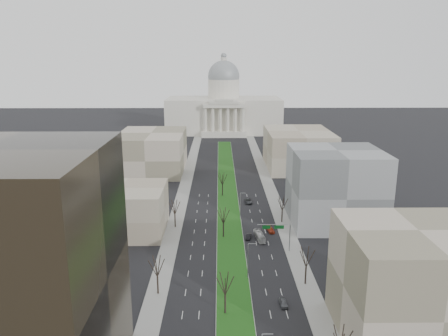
{
  "coord_description": "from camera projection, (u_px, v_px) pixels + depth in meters",
  "views": [
    {
      "loc": [
        -3.12,
        -41.38,
        52.5
      ],
      "look_at": [
        -1.46,
        113.88,
        12.74
      ],
      "focal_mm": 35.0,
      "sensor_mm": 36.0,
      "label": 1
    }
  ],
  "objects": [
    {
      "name": "capitol",
      "position": [
        224.0,
        109.0,
        310.25
      ],
      "size": [
        80.0,
        46.0,
        55.0
      ],
      "color": "beige",
      "rests_on": "ground"
    },
    {
      "name": "tree_left_mid",
      "position": [
        157.0,
        266.0,
        97.73
      ],
      "size": [
        5.4,
        5.4,
        9.72
      ],
      "color": "black",
      "rests_on": "ground"
    },
    {
      "name": "car_black",
      "position": [
        249.0,
        236.0,
        129.5
      ],
      "size": [
        2.05,
        4.22,
        1.33
      ],
      "primitive_type": "imported",
      "rotation": [
        0.0,
        0.0,
        -0.16
      ],
      "color": "black",
      "rests_on": "ground"
    },
    {
      "name": "building_beige_left",
      "position": [
        122.0,
        210.0,
        133.4
      ],
      "size": [
        26.0,
        22.0,
        14.0
      ],
      "primitive_type": "cube",
      "color": "tan",
      "rests_on": "ground"
    },
    {
      "name": "tree_median_a",
      "position": [
        225.0,
        283.0,
        90.13
      ],
      "size": [
        5.4,
        5.4,
        9.72
      ],
      "color": "black",
      "rests_on": "ground"
    },
    {
      "name": "car_red",
      "position": [
        270.0,
        230.0,
        134.53
      ],
      "size": [
        2.62,
        4.88,
        1.34
      ],
      "primitive_type": "imported",
      "rotation": [
        0.0,
        0.0,
        0.17
      ],
      "color": "maroon",
      "rests_on": "ground"
    },
    {
      "name": "building_tan_right",
      "position": [
        412.0,
        285.0,
        81.76
      ],
      "size": [
        26.0,
        24.0,
        22.0
      ],
      "primitive_type": "cube",
      "color": "gray",
      "rests_on": "ground"
    },
    {
      "name": "median",
      "position": [
        228.0,
        196.0,
        168.38
      ],
      "size": [
        8.0,
        222.03,
        0.2
      ],
      "color": "#999993",
      "rests_on": "ground"
    },
    {
      "name": "tree_right_mid",
      "position": [
        307.0,
        257.0,
        101.92
      ],
      "size": [
        5.52,
        5.52,
        9.94
      ],
      "color": "black",
      "rests_on": "ground"
    },
    {
      "name": "tree_median_c",
      "position": [
        222.0,
        179.0,
        167.63
      ],
      "size": [
        5.4,
        5.4,
        9.72
      ],
      "color": "black",
      "rests_on": "ground"
    },
    {
      "name": "sidewalk_right",
      "position": [
        281.0,
        219.0,
        145.33
      ],
      "size": [
        5.0,
        330.0,
        0.15
      ],
      "primitive_type": "cube",
      "color": "gray",
      "rests_on": "ground"
    },
    {
      "name": "tree_median_b",
      "position": [
        223.0,
        215.0,
        128.88
      ],
      "size": [
        5.4,
        5.4,
        9.72
      ],
      "color": "black",
      "rests_on": "ground"
    },
    {
      "name": "car_grey_far",
      "position": [
        248.0,
        201.0,
        161.04
      ],
      "size": [
        2.72,
        5.4,
        1.46
      ],
      "primitive_type": "imported",
      "rotation": [
        0.0,
        0.0,
        0.06
      ],
      "color": "#414448",
      "rests_on": "ground"
    },
    {
      "name": "ground",
      "position": [
        228.0,
        196.0,
        169.39
      ],
      "size": [
        600.0,
        600.0,
        0.0
      ],
      "primitive_type": "plane",
      "color": "black",
      "rests_on": "ground"
    },
    {
      "name": "streetlamp_median_b",
      "position": [
        248.0,
        260.0,
        105.27
      ],
      "size": [
        1.9,
        0.2,
        9.16
      ],
      "color": "gray",
      "rests_on": "ground"
    },
    {
      "name": "streetlamp_median_c",
      "position": [
        240.0,
        205.0,
        144.02
      ],
      "size": [
        1.9,
        0.2,
        9.16
      ],
      "color": "gray",
      "rests_on": "ground"
    },
    {
      "name": "mast_arm_signs",
      "position": [
        280.0,
        231.0,
        119.6
      ],
      "size": [
        9.12,
        0.24,
        8.09
      ],
      "color": "gray",
      "rests_on": "ground"
    },
    {
      "name": "box_van",
      "position": [
        260.0,
        236.0,
        128.71
      ],
      "size": [
        2.88,
        8.02,
        2.18
      ],
      "primitive_type": "imported",
      "rotation": [
        0.0,
        0.0,
        0.14
      ],
      "color": "silver",
      "rests_on": "ground"
    },
    {
      "name": "building_far_right",
      "position": [
        298.0,
        149.0,
        211.11
      ],
      "size": [
        30.0,
        40.0,
        18.0
      ],
      "primitive_type": "cube",
      "color": "tan",
      "rests_on": "ground"
    },
    {
      "name": "tree_left_far",
      "position": [
        175.0,
        207.0,
        136.51
      ],
      "size": [
        5.28,
        5.28,
        9.5
      ],
      "color": "black",
      "rests_on": "ground"
    },
    {
      "name": "building_grey_right",
      "position": [
        335.0,
        187.0,
        139.64
      ],
      "size": [
        28.0,
        26.0,
        24.0
      ],
      "primitive_type": "cube",
      "color": "slate",
      "rests_on": "ground"
    },
    {
      "name": "building_far_left",
      "position": [
        152.0,
        152.0,
        205.54
      ],
      "size": [
        30.0,
        40.0,
        18.0
      ],
      "primitive_type": "cube",
      "color": "gray",
      "rests_on": "ground"
    },
    {
      "name": "car_grey_near",
      "position": [
        283.0,
        303.0,
        94.67
      ],
      "size": [
        1.78,
        3.96,
        1.32
      ],
      "primitive_type": "imported",
      "rotation": [
        0.0,
        0.0,
        0.06
      ],
      "color": "#4D5055",
      "rests_on": "ground"
    },
    {
      "name": "tree_right_far",
      "position": [
        282.0,
        203.0,
        140.82
      ],
      "size": [
        5.04,
        5.04,
        9.07
      ],
      "color": "black",
      "rests_on": "ground"
    },
    {
      "name": "sidewalk_left",
      "position": [
        176.0,
        219.0,
        144.97
      ],
      "size": [
        5.0,
        330.0,
        0.15
      ],
      "primitive_type": "cube",
      "color": "gray",
      "rests_on": "ground"
    }
  ]
}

